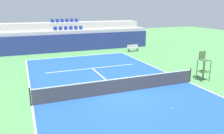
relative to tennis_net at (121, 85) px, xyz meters
name	(u,v)px	position (x,y,z in m)	size (l,w,h in m)	color
ground_plane	(121,93)	(0.00, 0.00, -0.51)	(80.00, 80.00, 0.00)	#4C8C4C
court_surface	(121,92)	(0.00, 0.00, -0.50)	(11.00, 24.00, 0.01)	#1E4C99
baseline_far	(78,56)	(0.00, 11.95, -0.50)	(11.00, 0.10, 0.00)	white
sideline_left	(32,106)	(-5.45, 0.00, -0.50)	(0.10, 24.00, 0.00)	white
sideline_right	(189,82)	(5.45, 0.00, -0.50)	(0.10, 24.00, 0.00)	white
service_line_far	(92,68)	(0.00, 6.40, -0.50)	(8.26, 0.10, 0.00)	white
centre_service_line	(104,78)	(0.00, 3.20, -0.50)	(0.10, 6.40, 0.00)	white
back_wall	(71,43)	(0.00, 15.06, 0.57)	(20.89, 0.30, 2.16)	navy
stands_tier_lower	(69,40)	(0.00, 16.41, 0.77)	(20.89, 2.40, 2.56)	#9E9E99
stands_tier_upper	(65,35)	(0.00, 18.81, 1.18)	(20.89, 2.40, 3.38)	#9E9E99
seating_row_lower	(68,29)	(0.00, 16.51, 2.17)	(3.70, 0.44, 0.44)	navy
seating_row_upper	(65,21)	(0.00, 18.91, 2.99)	(3.70, 0.44, 0.44)	navy
tennis_net	(121,85)	(0.00, 0.00, 0.00)	(11.08, 0.08, 1.07)	black
umpire_chair	(203,65)	(6.70, 0.06, 0.68)	(0.76, 0.66, 2.20)	#334C2D
player_bench	(133,47)	(7.09, 12.25, 0.00)	(1.50, 0.40, 0.85)	#99999E
tennis_ball_1	(172,108)	(1.57, -3.24, -0.47)	(0.07, 0.07, 0.07)	#CCE033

